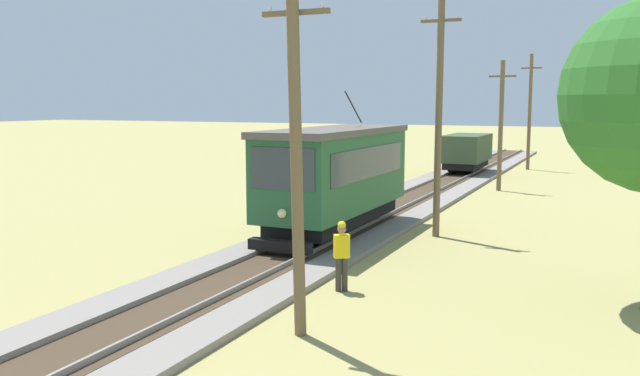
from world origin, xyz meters
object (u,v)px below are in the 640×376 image
at_px(utility_pole_far, 501,124).
at_px(utility_pole_distant, 530,111).
at_px(red_tram, 336,175).
at_px(utility_pole_mid, 439,113).
at_px(track_worker, 342,253).
at_px(freight_car, 466,151).
at_px(utility_pole_near_tram, 296,153).
at_px(second_worker, 265,201).

height_order(utility_pole_far, utility_pole_distant, utility_pole_distant).
xyz_separation_m(red_tram, utility_pole_mid, (3.22, 1.49, 2.14)).
bearing_deg(track_worker, red_tram, -9.42).
xyz_separation_m(utility_pole_mid, utility_pole_far, (-0.00, 13.18, -0.79)).
relative_size(red_tram, freight_car, 1.64).
xyz_separation_m(red_tram, utility_pole_far, (3.22, 14.67, 1.35)).
height_order(freight_car, utility_pole_mid, utility_pole_mid).
xyz_separation_m(utility_pole_near_tram, track_worker, (-0.44, 3.37, -2.74)).
distance_m(red_tram, utility_pole_distant, 27.05).
bearing_deg(red_tram, utility_pole_near_tram, -71.30).
xyz_separation_m(utility_pole_near_tram, utility_pole_distant, (0.00, 36.31, 0.39)).
bearing_deg(track_worker, utility_pole_mid, -37.08).
height_order(utility_pole_mid, utility_pole_distant, utility_pole_mid).
distance_m(freight_car, utility_pole_near_tram, 31.35).
relative_size(utility_pole_mid, utility_pole_distant, 1.06).
xyz_separation_m(freight_car, utility_pole_near_tram, (3.23, -31.11, 2.16)).
bearing_deg(utility_pole_near_tram, freight_car, 95.92).
bearing_deg(red_tram, freight_car, 90.01).
xyz_separation_m(utility_pole_far, second_worker, (-6.43, -14.05, -2.56)).
bearing_deg(track_worker, second_worker, 7.74).
bearing_deg(utility_pole_near_tram, utility_pole_far, 90.00).
bearing_deg(second_worker, utility_pole_far, -38.34).
bearing_deg(utility_pole_distant, utility_pole_mid, -90.00).
xyz_separation_m(red_tram, second_worker, (-3.21, 0.62, -1.21)).
bearing_deg(utility_pole_distant, red_tram, -96.86).
bearing_deg(red_tram, second_worker, 169.12).
height_order(utility_pole_mid, second_worker, utility_pole_mid).
bearing_deg(utility_pole_far, utility_pole_distant, 90.00).
height_order(red_tram, utility_pole_near_tram, utility_pole_near_tram).
xyz_separation_m(red_tram, track_worker, (2.78, -6.15, -1.21)).
relative_size(freight_car, track_worker, 2.91).
bearing_deg(red_tram, track_worker, -65.62).
distance_m(freight_car, utility_pole_mid, 20.54).
xyz_separation_m(freight_car, track_worker, (2.79, -27.73, -0.57)).
distance_m(utility_pole_far, track_worker, 20.98).
bearing_deg(red_tram, utility_pole_distant, 83.14).
distance_m(red_tram, track_worker, 6.85).
distance_m(utility_pole_near_tram, utility_pole_distant, 36.31).
height_order(freight_car, track_worker, freight_car).
relative_size(utility_pole_far, track_worker, 3.86).
height_order(utility_pole_near_tram, utility_pole_far, utility_pole_near_tram).
bearing_deg(utility_pole_near_tram, utility_pole_mid, 90.00).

